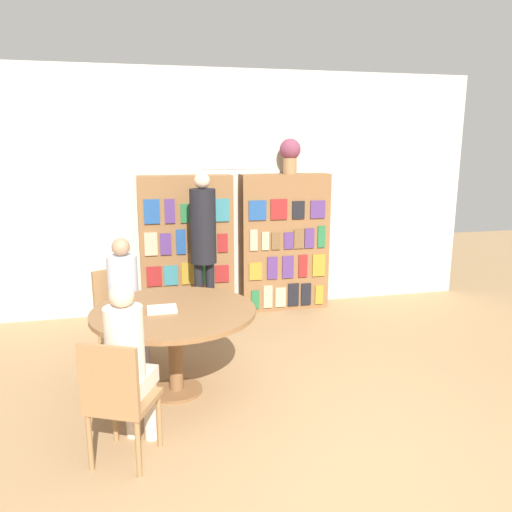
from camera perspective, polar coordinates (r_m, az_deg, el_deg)
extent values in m
plane|color=#9E7A51|center=(3.50, 9.77, -24.50)|extent=(16.00, 16.00, 0.00)
cube|color=beige|center=(6.38, -2.63, 7.23)|extent=(6.40, 0.06, 3.00)
cube|color=white|center=(6.32, -2.65, 14.89)|extent=(0.90, 0.01, 1.10)
cube|color=brown|center=(6.20, -7.93, 1.08)|extent=(1.13, 0.32, 1.74)
cube|color=black|center=(6.19, -11.40, -5.59)|extent=(0.12, 0.02, 0.26)
cube|color=brown|center=(6.20, -9.46, -5.47)|extent=(0.15, 0.02, 0.27)
cube|color=maroon|center=(6.21, -7.57, -5.25)|extent=(0.15, 0.02, 0.29)
cube|color=brown|center=(6.24, -5.66, -5.34)|extent=(0.12, 0.02, 0.24)
cube|color=#2D707A|center=(6.26, -3.81, -5.17)|extent=(0.14, 0.02, 0.26)
cube|color=maroon|center=(6.09, -11.56, -2.30)|extent=(0.18, 0.02, 0.24)
cube|color=#2D707A|center=(6.10, -9.69, -2.20)|extent=(0.16, 0.02, 0.24)
cube|color=olive|center=(6.11, -7.63, -1.99)|extent=(0.18, 0.02, 0.26)
cube|color=#236638|center=(6.13, -5.77, -1.96)|extent=(0.16, 0.02, 0.25)
cube|color=maroon|center=(6.16, -3.92, -2.03)|extent=(0.17, 0.02, 0.21)
cube|color=tan|center=(6.00, -11.92, 1.35)|extent=(0.15, 0.02, 0.28)
cube|color=#4C2D6B|center=(6.01, -10.28, 1.34)|extent=(0.13, 0.02, 0.26)
cube|color=navy|center=(6.01, -8.58, 1.61)|extent=(0.11, 0.02, 0.30)
cube|color=#236638|center=(6.03, -6.92, 1.71)|extent=(0.10, 0.02, 0.30)
cube|color=maroon|center=(6.06, -5.33, 1.35)|extent=(0.11, 0.02, 0.21)
cube|color=maroon|center=(6.08, -3.83, 1.50)|extent=(0.12, 0.02, 0.23)
cube|color=navy|center=(5.94, -11.83, 4.99)|extent=(0.18, 0.02, 0.29)
cube|color=#4C2D6B|center=(5.95, -9.83, 5.07)|extent=(0.12, 0.02, 0.28)
cube|color=#236638|center=(5.96, -7.93, 4.86)|extent=(0.14, 0.02, 0.22)
cube|color=brown|center=(5.99, -5.96, 4.95)|extent=(0.18, 0.02, 0.22)
cube|color=#2D707A|center=(6.01, -3.94, 5.26)|extent=(0.18, 0.02, 0.27)
cube|color=brown|center=(6.43, 3.21, 1.59)|extent=(1.13, 0.32, 1.74)
cube|color=#236638|center=(6.34, -0.08, -5.01)|extent=(0.10, 0.02, 0.24)
cube|color=tan|center=(6.37, 1.36, -4.67)|extent=(0.12, 0.02, 0.29)
cube|color=tan|center=(6.42, 2.81, -4.72)|extent=(0.14, 0.02, 0.25)
cube|color=black|center=(6.46, 4.28, -4.43)|extent=(0.14, 0.02, 0.30)
cube|color=black|center=(6.51, 5.73, -4.37)|extent=(0.13, 0.02, 0.29)
cube|color=olive|center=(6.57, 7.22, -4.40)|extent=(0.11, 0.02, 0.25)
cube|color=olive|center=(6.24, -0.05, -1.76)|extent=(0.16, 0.02, 0.22)
cube|color=#4C2D6B|center=(6.28, 1.88, -1.37)|extent=(0.13, 0.02, 0.28)
cube|color=#4C2D6B|center=(6.34, 3.67, -1.26)|extent=(0.15, 0.02, 0.29)
cube|color=maroon|center=(6.39, 5.38, -1.15)|extent=(0.11, 0.02, 0.29)
cube|color=olive|center=(6.46, 7.18, -1.05)|extent=(0.17, 0.02, 0.29)
cube|color=tan|center=(6.15, -0.27, 1.83)|extent=(0.09, 0.02, 0.26)
cube|color=tan|center=(6.18, 1.07, 1.73)|extent=(0.09, 0.02, 0.23)
cube|color=brown|center=(6.22, 2.28, 1.70)|extent=(0.11, 0.02, 0.21)
cube|color=#4C2D6B|center=(6.26, 3.74, 1.76)|extent=(0.12, 0.02, 0.21)
cube|color=brown|center=(6.30, 4.94, 1.96)|extent=(0.13, 0.02, 0.24)
cube|color=#4C2D6B|center=(6.34, 6.12, 2.03)|extent=(0.12, 0.02, 0.25)
cube|color=#236638|center=(6.39, 7.48, 2.20)|extent=(0.10, 0.02, 0.28)
cube|color=navy|center=(6.10, 0.18, 5.24)|extent=(0.22, 0.02, 0.24)
cube|color=maroon|center=(6.16, 2.63, 5.35)|extent=(0.21, 0.02, 0.25)
cube|color=black|center=(6.24, 4.86, 5.27)|extent=(0.16, 0.02, 0.22)
cube|color=#4C2D6B|center=(6.32, 7.07, 5.31)|extent=(0.19, 0.02, 0.22)
cylinder|color=#997047|center=(6.33, 3.90, 10.24)|extent=(0.17, 0.17, 0.20)
sphere|color=brown|center=(6.33, 3.92, 12.07)|extent=(0.26, 0.26, 0.26)
cylinder|color=brown|center=(4.54, -9.04, -14.91)|extent=(0.44, 0.44, 0.03)
cylinder|color=brown|center=(4.39, -9.20, -10.78)|extent=(0.12, 0.12, 0.68)
cylinder|color=brown|center=(4.26, -9.38, -6.31)|extent=(1.38, 1.38, 0.04)
cube|color=olive|center=(3.59, -14.87, -15.73)|extent=(0.53, 0.53, 0.04)
cube|color=olive|center=(3.33, -16.52, -13.38)|extent=(0.38, 0.20, 0.45)
cylinder|color=olive|center=(3.89, -15.85, -17.09)|extent=(0.04, 0.04, 0.40)
cylinder|color=olive|center=(3.76, -11.02, -17.96)|extent=(0.04, 0.04, 0.40)
cylinder|color=olive|center=(3.64, -18.46, -19.52)|extent=(0.04, 0.04, 0.40)
cylinder|color=olive|center=(3.50, -13.31, -20.62)|extent=(0.04, 0.04, 0.40)
cube|color=olive|center=(5.14, -15.04, -6.86)|extent=(0.54, 0.54, 0.04)
cube|color=olive|center=(5.22, -16.10, -3.79)|extent=(0.37, 0.23, 0.45)
cylinder|color=olive|center=(5.15, -12.32, -9.31)|extent=(0.04, 0.04, 0.40)
cylinder|color=olive|center=(5.01, -15.74, -10.16)|extent=(0.04, 0.04, 0.40)
cylinder|color=olive|center=(5.43, -14.13, -8.24)|extent=(0.04, 0.04, 0.40)
cylinder|color=olive|center=(5.29, -17.41, -9.00)|extent=(0.04, 0.04, 0.40)
cube|color=#B2B7C6|center=(5.00, -14.35, -6.42)|extent=(0.41, 0.42, 0.12)
cylinder|color=#B2B7C6|center=(4.97, -14.98, -2.80)|extent=(0.29, 0.29, 0.50)
sphere|color=#A37A5B|center=(4.90, -15.20, 0.99)|extent=(0.17, 0.17, 0.17)
cylinder|color=#B2B7C6|center=(5.04, -12.77, -9.61)|extent=(0.10, 0.10, 0.44)
cylinder|color=#B2B7C6|center=(4.97, -14.37, -10.01)|extent=(0.10, 0.10, 0.44)
cube|color=beige|center=(3.66, -13.93, -13.65)|extent=(0.37, 0.40, 0.12)
cylinder|color=beige|center=(3.47, -14.79, -9.60)|extent=(0.26, 0.26, 0.50)
sphere|color=#DBB293|center=(3.36, -15.10, -4.35)|extent=(0.16, 0.16, 0.16)
cylinder|color=beige|center=(3.91, -13.95, -16.53)|extent=(0.10, 0.10, 0.44)
cylinder|color=beige|center=(3.85, -11.96, -16.87)|extent=(0.10, 0.10, 0.44)
cylinder|color=black|center=(5.84, -6.52, -4.50)|extent=(0.10, 0.10, 0.78)
cylinder|color=black|center=(5.85, -5.24, -4.42)|extent=(0.10, 0.10, 0.78)
cylinder|color=black|center=(5.66, -6.07, 3.40)|extent=(0.29, 0.29, 0.84)
sphere|color=#DBB293|center=(5.60, -6.19, 8.56)|extent=(0.18, 0.18, 0.18)
cylinder|color=black|center=(5.90, -5.59, 5.85)|extent=(0.07, 0.30, 0.07)
cube|color=silver|center=(4.23, -10.69, -6.00)|extent=(0.24, 0.18, 0.03)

